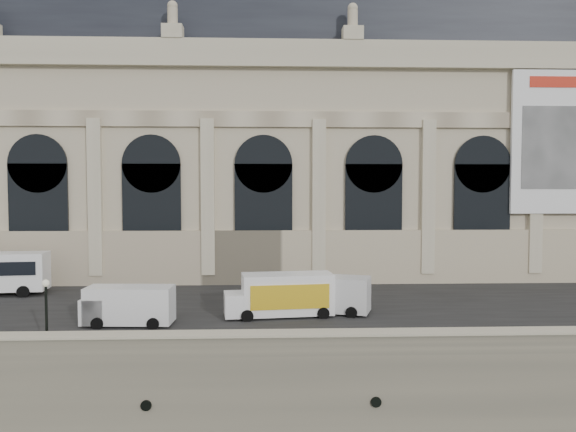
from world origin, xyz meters
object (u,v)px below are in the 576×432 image
lamp_left (46,315)px  box_truck (281,295)px  van_c (323,294)px  van_b (124,306)px

lamp_left → box_truck: bearing=29.6°
van_c → box_truck: size_ratio=0.83×
box_truck → lamp_left: 14.97m
van_b → box_truck: box_truck is taller
van_c → lamp_left: 18.15m
van_b → lamp_left: size_ratio=1.49×
van_c → box_truck: bearing=-159.8°
van_b → box_truck: (10.14, 2.06, 0.20)m
lamp_left → van_b: bearing=61.7°
van_b → lamp_left: 6.09m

